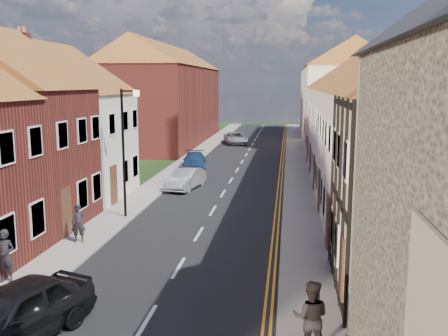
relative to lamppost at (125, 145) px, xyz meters
name	(u,v)px	position (x,y,z in m)	size (l,w,h in m)	color
road	(231,180)	(3.81, 10.00, -3.53)	(7.00, 90.00, 0.02)	black
pavement_left	(166,178)	(-0.59, 10.00, -3.48)	(1.80, 90.00, 0.12)	#A59E96
pavement_right	(298,181)	(8.21, 10.00, -3.48)	(1.80, 90.00, 0.12)	#A59E96
cottage_r_white_near	(433,132)	(13.11, -1.90, 0.94)	(8.30, 6.00, 9.00)	silver
cottage_r_cream_mid	(402,122)	(13.11, 3.50, 0.94)	(8.30, 5.20, 9.00)	beige
cottage_r_pink	(382,115)	(13.11, 8.90, 0.94)	(8.30, 6.00, 9.00)	silver
cottage_r_white_far	(368,110)	(13.11, 14.30, 0.94)	(8.30, 5.20, 9.00)	beige
cottage_r_cream_far	(358,107)	(13.11, 19.70, 0.94)	(8.30, 6.00, 9.00)	silver
cottage_l_pink	(51,120)	(-5.49, 3.85, 0.83)	(8.30, 6.30, 8.80)	silver
block_right_far	(340,93)	(13.11, 35.00, 1.76)	(8.30, 24.20, 10.50)	beige
block_left_far	(166,93)	(-5.49, 30.00, 1.76)	(8.30, 24.20, 10.50)	maroon
lamppost	(125,145)	(0.00, 0.00, 0.00)	(0.88, 0.15, 6.00)	black
car_near	(14,314)	(0.90, -11.49, -2.78)	(1.79, 4.46, 1.52)	black
car_mid	(186,179)	(1.39, 7.04, -2.91)	(1.32, 3.79, 1.25)	#9FA0A6
car_far	(195,161)	(0.61, 14.00, -2.92)	(1.73, 4.26, 1.24)	navy
car_distant	(235,138)	(1.99, 30.00, -2.91)	(2.08, 4.51, 1.25)	#AFB0B7
pedestrian_left	(5,256)	(-1.29, -8.16, -2.56)	(0.63, 0.41, 1.72)	black
pedestrian_right	(311,318)	(8.12, -11.24, -2.52)	(0.87, 0.68, 1.79)	black
pedestrian_left_b	(78,223)	(-0.67, -4.00, -2.65)	(0.56, 0.37, 1.53)	#232228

